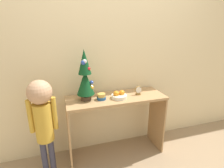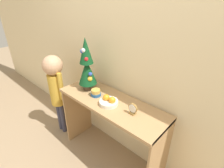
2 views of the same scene
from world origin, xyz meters
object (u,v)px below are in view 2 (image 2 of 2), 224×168
Objects in this scene: fruit_bowl at (109,101)px; desk_clock at (133,109)px; singing_bowl at (96,93)px; mini_tree at (87,66)px; child_figure at (55,83)px.

desk_clock is (0.26, 0.03, 0.02)m from fruit_bowl.
mini_tree is at bearing 166.40° from singing_bowl.
mini_tree is 0.30m from singing_bowl.
mini_tree reaches higher than fruit_bowl.
desk_clock is at bearing 1.11° from singing_bowl.
mini_tree reaches higher than child_figure.
fruit_bowl is 0.86m from child_figure.
singing_bowl is at bearing 8.87° from child_figure.
mini_tree is at bearing 177.14° from desk_clock.
singing_bowl is (-0.21, 0.02, 0.00)m from fruit_bowl.
mini_tree is at bearing 170.63° from fruit_bowl.
singing_bowl is 0.09× the size of child_figure.
mini_tree is 5.25× the size of desk_clock.
fruit_bowl is at bearing -9.37° from mini_tree.
desk_clock is (0.47, 0.01, 0.02)m from singing_bowl.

